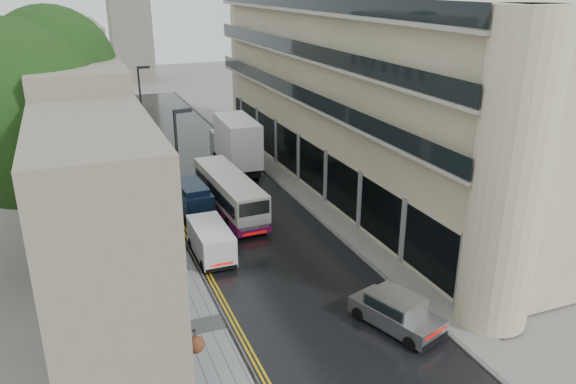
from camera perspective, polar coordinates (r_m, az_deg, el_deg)
road at (r=42.43m, az=-6.55°, el=-0.11°), size 9.00×85.00×0.02m
left_sidewalk at (r=41.41m, az=-14.37°, el=-1.10°), size 2.70×85.00×0.12m
right_sidewalk at (r=44.01m, az=0.23°, el=0.87°), size 1.80×85.00×0.12m
old_shop_row at (r=41.90m, az=-20.48°, el=7.02°), size 4.50×56.00×12.00m
modern_block at (r=42.91m, az=7.18°, el=9.81°), size 8.00×40.00×14.00m
tree_near at (r=32.03m, az=-25.37°, el=4.19°), size 10.56×10.56×13.89m
tree_far at (r=44.83m, az=-24.19°, el=7.64°), size 9.24×9.24×12.46m
cream_bus at (r=35.82m, az=-6.14°, el=-1.79°), size 2.60×9.76×2.64m
white_lorry at (r=45.08m, az=-6.22°, el=4.19°), size 2.89×8.69×4.52m
silver_hatchback at (r=25.25m, az=12.42°, el=-13.83°), size 3.17×4.69×1.62m
white_van at (r=30.96m, az=-8.67°, el=-6.34°), size 1.87×4.35×1.97m
navy_van at (r=36.75m, az=-10.39°, el=-1.64°), size 2.11×4.77×2.39m
pedestrian at (r=34.83m, az=-12.64°, el=-3.34°), size 0.82×0.69×1.91m
lamp_post_near at (r=29.86m, az=-10.91°, el=-0.16°), size 1.01×0.39×8.79m
lamp_post_far at (r=46.20m, az=-14.54°, el=6.86°), size 0.99×0.28×8.68m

